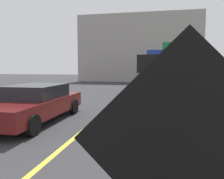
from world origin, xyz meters
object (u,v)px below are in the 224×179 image
(arrow_board_trailer, at_px, (152,98))
(box_truck, at_px, (167,71))
(traffic_cone_near_sign, at_px, (141,172))
(traffic_cone_mid_lane, at_px, (136,130))
(pickup_car, at_px, (35,103))
(traffic_cone_far_lane, at_px, (137,113))
(roadwork_sign, at_px, (185,151))
(highway_guide_sign, at_px, (180,55))

(arrow_board_trailer, relative_size, box_truck, 0.39)
(traffic_cone_near_sign, relative_size, traffic_cone_mid_lane, 1.05)
(pickup_car, bearing_deg, box_truck, 63.10)
(traffic_cone_mid_lane, distance_m, traffic_cone_far_lane, 2.12)
(roadwork_sign, distance_m, traffic_cone_mid_lane, 4.72)
(pickup_car, bearing_deg, traffic_cone_near_sign, -43.17)
(traffic_cone_mid_lane, bearing_deg, arrow_board_trailer, 87.12)
(traffic_cone_mid_lane, relative_size, traffic_cone_far_lane, 0.88)
(pickup_car, height_order, traffic_cone_far_lane, pickup_car)
(highway_guide_sign, bearing_deg, arrow_board_trailer, -100.32)
(roadwork_sign, bearing_deg, traffic_cone_near_sign, 102.79)
(roadwork_sign, distance_m, highway_guide_sign, 24.33)
(box_truck, height_order, traffic_cone_mid_lane, box_truck)
(box_truck, relative_size, traffic_cone_mid_lane, 11.15)
(highway_guide_sign, height_order, traffic_cone_mid_lane, highway_guide_sign)
(arrow_board_trailer, relative_size, pickup_car, 0.54)
(box_truck, bearing_deg, highway_guide_sign, 78.23)
(roadwork_sign, distance_m, traffic_cone_near_sign, 2.35)
(highway_guide_sign, bearing_deg, traffic_cone_mid_lane, -98.24)
(box_truck, relative_size, traffic_cone_far_lane, 9.80)
(traffic_cone_mid_lane, bearing_deg, roadwork_sign, -80.15)
(traffic_cone_mid_lane, bearing_deg, box_truck, 84.14)
(arrow_board_trailer, distance_m, highway_guide_sign, 14.63)
(box_truck, height_order, highway_guide_sign, highway_guide_sign)
(pickup_car, distance_m, traffic_cone_mid_lane, 4.30)
(arrow_board_trailer, relative_size, highway_guide_sign, 0.54)
(box_truck, distance_m, pickup_car, 11.55)
(roadwork_sign, distance_m, pickup_car, 7.75)
(arrow_board_trailer, xyz_separation_m, pickup_car, (-4.27, -4.02, 0.22))
(box_truck, bearing_deg, roadwork_sign, -91.50)
(traffic_cone_near_sign, bearing_deg, traffic_cone_far_lane, 96.26)
(arrow_board_trailer, distance_m, traffic_cone_near_sign, 8.08)
(traffic_cone_near_sign, bearing_deg, box_truck, 86.48)
(roadwork_sign, xyz_separation_m, traffic_cone_far_lane, (-0.96, 6.62, -1.13))
(pickup_car, bearing_deg, arrow_board_trailer, 43.25)
(arrow_board_trailer, height_order, highway_guide_sign, highway_guide_sign)
(roadwork_sign, relative_size, arrow_board_trailer, 0.86)
(pickup_car, xyz_separation_m, traffic_cone_far_lane, (3.82, 0.57, -0.36))
(arrow_board_trailer, relative_size, traffic_cone_far_lane, 3.86)
(box_truck, xyz_separation_m, traffic_cone_mid_lane, (-1.21, -11.80, -1.44))
(traffic_cone_far_lane, bearing_deg, roadwork_sign, -81.75)
(arrow_board_trailer, bearing_deg, traffic_cone_near_sign, -89.64)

